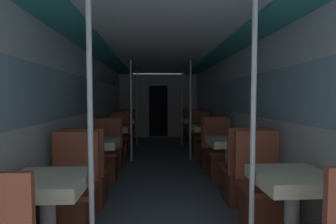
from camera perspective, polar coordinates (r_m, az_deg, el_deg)
wall_left at (r=5.14m, az=-16.60°, el=0.35°), size 0.05×10.03×2.16m
wall_right at (r=5.22m, az=13.66°, el=0.43°), size 0.05×10.03×2.16m
ceiling_panel at (r=5.06m, az=-1.37°, el=12.72°), size 2.71×10.03×0.07m
bulkhead_far at (r=9.04m, az=-2.11°, el=1.31°), size 2.65×0.09×2.16m
dining_table_left_0 at (r=2.32m, az=-24.78°, el=-15.71°), size 0.59×0.59×0.76m
chair_left_far_0 at (r=2.93m, az=-20.36°, el=-18.37°), size 0.48×0.48×1.00m
support_pole_left_0 at (r=2.12m, az=-16.53°, el=-4.64°), size 0.04×0.04×2.16m
dining_table_left_1 at (r=3.99m, az=-15.13°, el=-7.64°), size 0.59×0.59×0.76m
chair_left_near_1 at (r=3.54m, az=-17.00°, el=-14.47°), size 0.48×0.48×1.00m
chair_left_far_1 at (r=4.60m, az=-13.59°, el=-10.33°), size 0.48×0.48×1.00m
dining_table_left_2 at (r=5.74m, az=-11.37°, el=-4.32°), size 0.59×0.59×0.76m
chair_left_near_2 at (r=5.25m, az=-12.22°, el=-8.63°), size 0.48×0.48×1.00m
chair_left_far_2 at (r=6.34m, az=-10.60°, el=-6.59°), size 0.48×0.48×1.00m
support_pole_left_2 at (r=5.66m, az=-8.04°, el=0.25°), size 0.04×0.04×2.16m
dining_table_left_3 at (r=7.51m, az=-9.39°, el=-2.55°), size 0.59×0.59×0.76m
chair_left_near_3 at (r=7.00m, az=-9.87°, el=-5.65°), size 0.48×0.48×1.00m
chair_left_far_3 at (r=8.10m, az=-8.93°, el=-4.45°), size 0.48×0.48×1.00m
support_pole_left_3 at (r=7.45m, az=-6.84°, el=0.94°), size 0.04×0.04×2.16m
dining_table_right_0 at (r=2.44m, az=25.46°, el=-14.77°), size 0.59×0.59×0.76m
chair_right_far_0 at (r=3.03m, az=20.00°, el=-17.64°), size 0.48×0.48×1.00m
support_pole_right_0 at (r=2.20m, az=17.99°, el=-4.36°), size 0.04×0.04×2.16m
dining_table_right_1 at (r=4.07m, az=13.19°, el=-7.42°), size 0.59×0.59×0.76m
chair_right_near_1 at (r=3.62m, az=15.68°, el=-14.05°), size 0.48×0.48×1.00m
chair_right_far_1 at (r=4.66m, az=11.19°, el=-10.12°), size 0.48×0.48×1.00m
dining_table_right_2 at (r=5.79m, az=8.21°, el=-4.23°), size 0.59×0.59×0.76m
chair_right_near_2 at (r=5.31m, az=9.37°, el=-8.48°), size 0.48×0.48×1.00m
chair_right_far_2 at (r=6.38m, az=7.20°, el=-6.49°), size 0.48×0.48×1.00m
support_pole_right_2 at (r=5.70m, az=4.91°, el=0.29°), size 0.04×0.04×2.16m
dining_table_right_3 at (r=7.55m, az=5.54°, el=-2.50°), size 0.59×0.59×0.76m
chair_right_near_3 at (r=7.04m, az=6.21°, el=-5.57°), size 0.48×0.48×1.00m
chair_right_far_3 at (r=8.14m, az=4.94°, el=-4.39°), size 0.48×0.48×1.00m
support_pole_right_3 at (r=7.48m, az=3.00°, el=0.97°), size 0.04×0.04×2.16m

